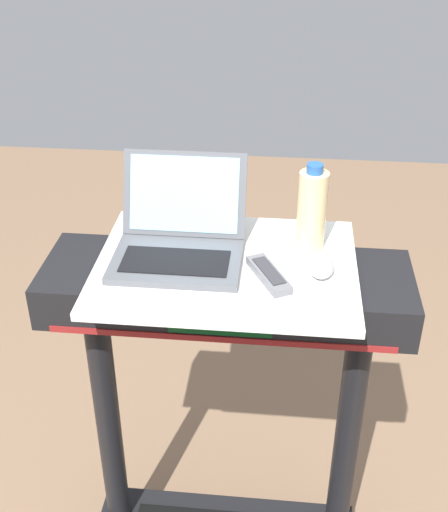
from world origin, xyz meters
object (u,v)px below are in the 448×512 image
at_px(water_bottle, 312,210).
at_px(laptop, 179,238).
at_px(tv_remote, 269,274).
at_px(computer_mouse, 321,266).

bearing_deg(water_bottle, laptop, -167.45).
height_order(water_bottle, tv_remote, water_bottle).
relative_size(laptop, water_bottle, 1.38).
bearing_deg(computer_mouse, laptop, 175.18).
relative_size(laptop, tv_remote, 1.88).
xyz_separation_m(computer_mouse, water_bottle, (-0.03, 0.12, 0.09)).
xyz_separation_m(laptop, water_bottle, (0.32, 0.07, 0.06)).
bearing_deg(computer_mouse, water_bottle, 105.60).
bearing_deg(laptop, tv_remote, -25.60).
bearing_deg(tv_remote, water_bottle, 58.78).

